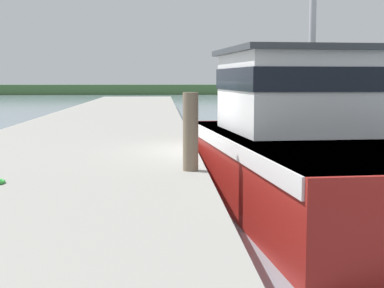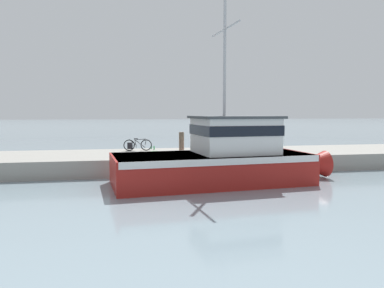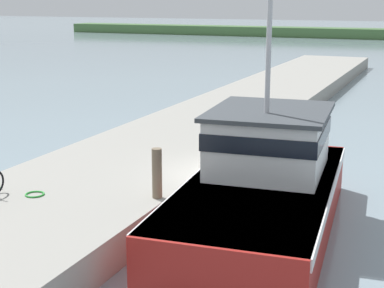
{
  "view_description": "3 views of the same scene",
  "coord_description": "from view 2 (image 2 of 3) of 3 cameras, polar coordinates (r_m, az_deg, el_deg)",
  "views": [
    {
      "loc": [
        -1.5,
        -13.13,
        2.57
      ],
      "look_at": [
        -0.93,
        -2.1,
        1.33
      ],
      "focal_mm": 55.0,
      "sensor_mm": 36.0,
      "label": 1
    },
    {
      "loc": [
        18.57,
        -6.12,
        3.39
      ],
      "look_at": [
        0.45,
        -2.58,
        1.81
      ],
      "focal_mm": 35.0,
      "sensor_mm": 36.0,
      "label": 2
    },
    {
      "loc": [
        5.88,
        -16.46,
        6.22
      ],
      "look_at": [
        -1.31,
        0.25,
        1.71
      ],
      "focal_mm": 55.0,
      "sensor_mm": 36.0,
      "label": 3
    }
  ],
  "objects": [
    {
      "name": "water_bottle_by_bike",
      "position": [
        24.33,
        -5.8,
        -0.6
      ],
      "size": [
        0.07,
        0.07,
        0.26
      ],
      "primitive_type": "cylinder",
      "color": "green",
      "rests_on": "dock_pier"
    },
    {
      "name": "fishing_boat_main",
      "position": [
        17.79,
        4.56,
        -2.02
      ],
      "size": [
        4.66,
        11.02,
        8.54
      ],
      "rotation": [
        0.0,
        0.0,
        0.09
      ],
      "color": "maroon",
      "rests_on": "ground_plane"
    },
    {
      "name": "dock_pier",
      "position": [
        23.25,
        4.31,
        -2.33
      ],
      "size": [
        5.94,
        80.0,
        0.94
      ],
      "primitive_type": "cube",
      "color": "gray",
      "rests_on": "ground_plane"
    },
    {
      "name": "bicycle_touring",
      "position": [
        23.94,
        -8.65,
        -0.16
      ],
      "size": [
        0.49,
        1.78,
        0.78
      ],
      "rotation": [
        0.0,
        0.0,
        -0.07
      ],
      "color": "black",
      "rests_on": "dock_pier"
    },
    {
      "name": "hose_coil",
      "position": [
        22.99,
        -5.76,
        -1.18
      ],
      "size": [
        0.53,
        0.53,
        0.05
      ],
      "primitive_type": "torus",
      "color": "green",
      "rests_on": "dock_pier"
    },
    {
      "name": "mooring_post",
      "position": [
        19.91,
        -1.61,
        -0.16
      ],
      "size": [
        0.27,
        0.27,
        1.38
      ],
      "primitive_type": "cylinder",
      "color": "#756651",
      "rests_on": "dock_pier"
    },
    {
      "name": "ground_plane",
      "position": [
        19.84,
        7.12,
        -4.98
      ],
      "size": [
        320.0,
        320.0,
        0.0
      ],
      "primitive_type": "plane",
      "color": "gray"
    },
    {
      "name": "water_bottle_on_curb",
      "position": [
        24.88,
        -6.22,
        -0.53
      ],
      "size": [
        0.07,
        0.07,
        0.22
      ],
      "primitive_type": "cylinder",
      "color": "green",
      "rests_on": "dock_pier"
    }
  ]
}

